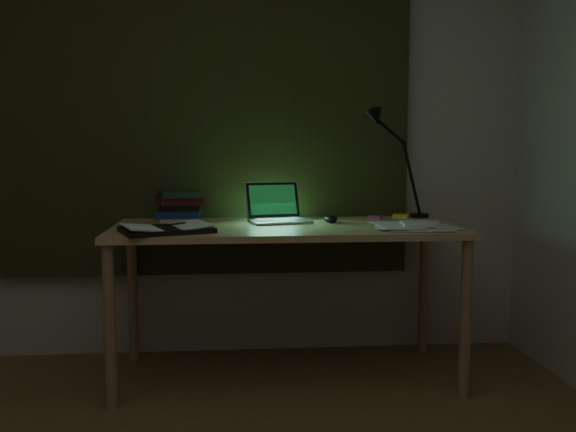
% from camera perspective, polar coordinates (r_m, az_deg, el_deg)
% --- Properties ---
extents(wall_back, '(3.50, 0.00, 2.50)m').
position_cam_1_polar(wall_back, '(3.53, -7.38, 7.91)').
color(wall_back, beige).
rests_on(wall_back, ground).
extents(curtain, '(2.20, 0.06, 2.00)m').
position_cam_1_polar(curtain, '(3.50, -7.46, 11.20)').
color(curtain, '#2D3219').
rests_on(curtain, wall_back).
extents(desk, '(1.67, 0.73, 0.76)m').
position_cam_1_polar(desk, '(3.19, -0.19, -7.64)').
color(desk, '#DEB577').
rests_on(desk, floor).
extents(laptop, '(0.35, 0.38, 0.21)m').
position_cam_1_polar(laptop, '(3.21, -0.73, 1.22)').
color(laptop, '#AAAAAF').
rests_on(laptop, desk).
extents(open_textbook, '(0.46, 0.39, 0.03)m').
position_cam_1_polar(open_textbook, '(2.92, -10.76, -1.09)').
color(open_textbook, white).
rests_on(open_textbook, desk).
extents(book_stack, '(0.24, 0.27, 0.17)m').
position_cam_1_polar(book_stack, '(3.28, -9.70, 0.92)').
color(book_stack, white).
rests_on(book_stack, desk).
extents(loose_papers, '(0.33, 0.35, 0.02)m').
position_cam_1_polar(loose_papers, '(3.10, 10.50, -0.81)').
color(loose_papers, white).
rests_on(loose_papers, desk).
extents(mouse, '(0.08, 0.11, 0.04)m').
position_cam_1_polar(mouse, '(3.22, 3.80, -0.26)').
color(mouse, black).
rests_on(mouse, desk).
extents(sticky_yellow, '(0.11, 0.11, 0.02)m').
position_cam_1_polar(sticky_yellow, '(3.50, 9.98, 0.00)').
color(sticky_yellow, '#FCFF35').
rests_on(sticky_yellow, desk).
extents(sticky_pink, '(0.09, 0.09, 0.02)m').
position_cam_1_polar(sticky_pink, '(3.42, 7.72, -0.12)').
color(sticky_pink, '#CA4E95').
rests_on(sticky_pink, desk).
extents(desk_lamp, '(0.37, 0.29, 0.54)m').
position_cam_1_polar(desk_lamp, '(3.52, 11.71, 4.27)').
color(desk_lamp, black).
rests_on(desk_lamp, desk).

